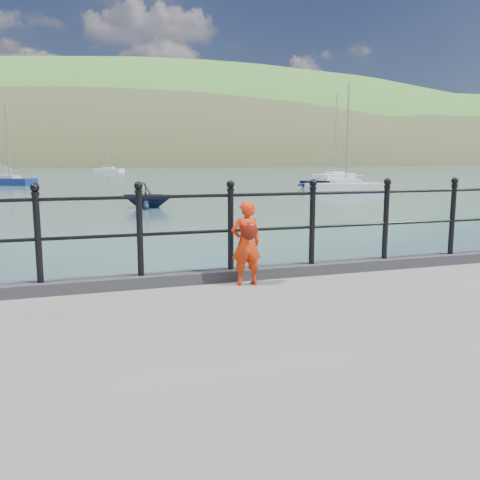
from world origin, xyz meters
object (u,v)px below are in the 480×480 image
object	(u,v)px
launch_navy	(148,195)
sailboat_near	(346,188)
railing	(186,221)
sailboat_port	(10,182)
child	(246,243)
launch_blue	(323,183)
sailboat_deep	(109,170)
sailboat_far	(335,177)
launch_white	(3,173)

from	to	relation	value
launch_navy	sailboat_near	distance (m)	18.88
railing	sailboat_port	size ratio (longest dim) A/B	2.26
railing	child	xyz separation A→B (m)	(0.71, -0.31, -0.27)
child	sailboat_port	size ratio (longest dim) A/B	0.14
child	launch_blue	size ratio (longest dim) A/B	0.23
sailboat_deep	sailboat_port	bearing A→B (deg)	-61.95
launch_blue	sailboat_far	world-z (taller)	sailboat_far
launch_blue	launch_white	xyz separation A→B (m)	(-29.05, 20.61, 0.53)
sailboat_near	launch_white	bearing A→B (deg)	143.08
railing	sailboat_near	xyz separation A→B (m)	(19.25, 29.56, -1.48)
sailboat_near	sailboat_deep	size ratio (longest dim) A/B	0.91
launch_blue	sailboat_near	bearing A→B (deg)	-121.10
sailboat_port	sailboat_near	size ratio (longest dim) A/B	0.93
sailboat_deep	sailboat_far	world-z (taller)	sailboat_far
launch_white	sailboat_deep	world-z (taller)	sailboat_deep
launch_navy	railing	bearing A→B (deg)	-164.50
railing	launch_blue	xyz separation A→B (m)	(20.20, 35.35, -1.34)
railing	launch_navy	size ratio (longest dim) A/B	6.79
launch_navy	sailboat_far	world-z (taller)	sailboat_far
launch_navy	sailboat_near	bearing A→B (deg)	-41.25
child	launch_navy	world-z (taller)	child
launch_white	sailboat_port	size ratio (longest dim) A/B	0.66
railing	sailboat_near	bearing A→B (deg)	56.93
launch_blue	railing	bearing A→B (deg)	-141.52
railing	launch_white	xyz separation A→B (m)	(-8.85, 55.97, -0.80)
child	sailboat_far	xyz separation A→B (m)	(30.05, 52.90, -1.21)
railing	sailboat_deep	xyz separation A→B (m)	(5.44, 99.81, -1.48)
launch_white	sailboat_port	distance (m)	6.89
launch_white	sailboat_port	bearing A→B (deg)	-75.61
sailboat_deep	sailboat_far	distance (m)	53.59
launch_white	sailboat_far	size ratio (longest dim) A/B	0.49
launch_blue	child	bearing A→B (deg)	-140.43
launch_blue	sailboat_deep	xyz separation A→B (m)	(-14.76, 64.46, -0.15)
railing	sailboat_port	distance (m)	49.84
sailboat_port	sailboat_far	xyz separation A→B (m)	(38.20, 3.33, 0.00)
railing	launch_white	distance (m)	56.67
launch_white	sailboat_far	xyz separation A→B (m)	(39.62, -3.38, -0.68)
launch_blue	sailboat_port	size ratio (longest dim) A/B	0.59
sailboat_port	sailboat_near	xyz separation A→B (m)	(26.68, -19.70, 0.00)
railing	child	size ratio (longest dim) A/B	16.54
railing	child	world-z (taller)	railing
child	launch_blue	distance (m)	40.65
launch_blue	launch_white	size ratio (longest dim) A/B	0.89
child	railing	bearing A→B (deg)	-24.37
launch_white	launch_navy	distance (m)	36.68
railing	sailboat_near	world-z (taller)	sailboat_near
child	sailboat_far	distance (m)	60.85
launch_white	sailboat_far	bearing A→B (deg)	-2.38
child	sailboat_far	size ratio (longest dim) A/B	0.10
launch_white	sailboat_near	world-z (taller)	sailboat_near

